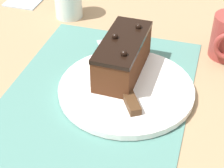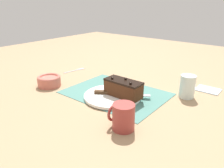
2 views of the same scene
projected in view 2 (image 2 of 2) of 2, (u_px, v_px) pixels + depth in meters
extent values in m
plane|color=#9E7F5B|center=(116.00, 93.00, 1.04)|extent=(3.00, 3.00, 0.00)
cube|color=slate|center=(116.00, 93.00, 1.03)|extent=(0.46, 0.34, 0.00)
cylinder|color=white|center=(112.00, 96.00, 0.98)|extent=(0.26, 0.26, 0.01)
cube|color=#472614|center=(123.00, 89.00, 0.96)|extent=(0.17, 0.08, 0.06)
cube|color=black|center=(123.00, 81.00, 0.94)|extent=(0.17, 0.08, 0.01)
sphere|color=black|center=(131.00, 83.00, 0.90)|extent=(0.01, 0.01, 0.01)
sphere|color=black|center=(126.00, 79.00, 0.95)|extent=(0.01, 0.01, 0.01)
sphere|color=black|center=(112.00, 78.00, 0.96)|extent=(0.01, 0.01, 0.01)
cube|color=#472D19|center=(103.00, 92.00, 0.99)|extent=(0.08, 0.06, 0.01)
cube|color=#B7BABF|center=(131.00, 95.00, 0.98)|extent=(0.16, 0.11, 0.00)
cylinder|color=silver|center=(187.00, 86.00, 0.98)|extent=(0.07, 0.07, 0.10)
cylinder|color=#C66656|center=(49.00, 82.00, 1.12)|extent=(0.12, 0.12, 0.05)
torus|color=#C66656|center=(49.00, 78.00, 1.11)|extent=(0.12, 0.12, 0.02)
cylinder|color=#993833|center=(124.00, 117.00, 0.73)|extent=(0.08, 0.08, 0.09)
torus|color=#993833|center=(113.00, 113.00, 0.76)|extent=(0.01, 0.06, 0.06)
cube|color=silver|center=(208.00, 89.00, 1.07)|extent=(0.11, 0.09, 0.01)
cube|color=#B7BABF|center=(71.00, 71.00, 1.35)|extent=(0.03, 0.11, 0.01)
cube|color=#B7BABF|center=(81.00, 69.00, 1.39)|extent=(0.03, 0.05, 0.01)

